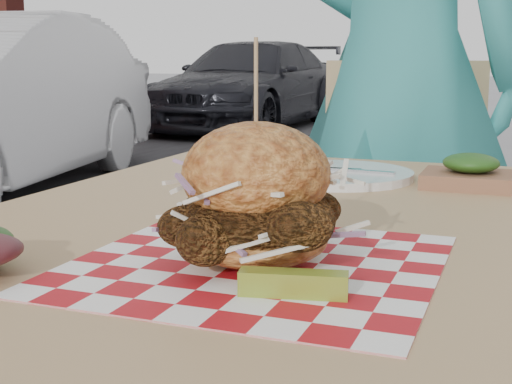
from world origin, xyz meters
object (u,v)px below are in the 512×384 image
(diner, at_px, (397,70))
(sandwich, at_px, (256,203))
(car_dark, at_px, (250,84))
(patio_table, at_px, (268,278))
(patio_chair, at_px, (391,215))

(diner, relative_size, sandwich, 8.26)
(car_dark, bearing_deg, diner, -64.25)
(car_dark, xyz_separation_m, sandwich, (3.37, -8.66, 0.22))
(patio_table, distance_m, patio_chair, 0.98)
(diner, height_order, car_dark, diner)
(diner, bearing_deg, sandwich, 108.00)
(patio_chair, bearing_deg, diner, 90.13)
(diner, xyz_separation_m, patio_chair, (0.01, -0.05, -0.37))
(diner, distance_m, patio_table, 1.06)
(diner, bearing_deg, patio_table, 105.43)
(patio_table, bearing_deg, patio_chair, 90.58)
(diner, bearing_deg, car_dark, -51.53)
(diner, relative_size, patio_chair, 1.95)
(patio_chair, distance_m, sandwich, 1.20)
(diner, xyz_separation_m, sandwich, (0.07, -1.23, -0.11))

